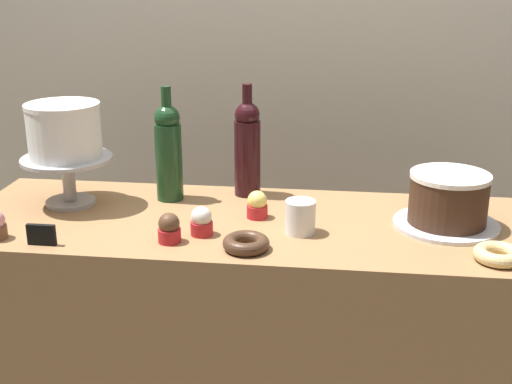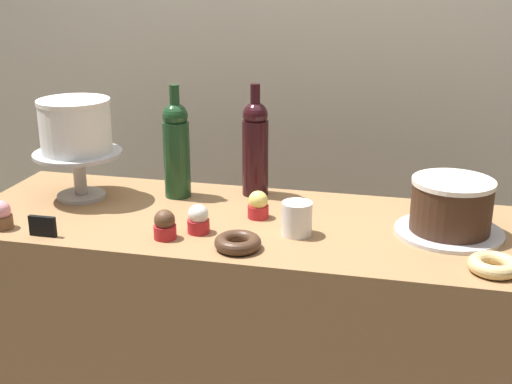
# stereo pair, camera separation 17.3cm
# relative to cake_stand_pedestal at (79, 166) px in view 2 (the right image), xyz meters

# --- Properties ---
(back_wall) EXTENTS (6.00, 0.05, 2.60)m
(back_wall) POSITION_rel_cake_stand_pedestal_xyz_m (0.53, 0.78, 0.32)
(back_wall) COLOR beige
(back_wall) RESTS_ON ground_plane
(display_counter) EXTENTS (1.57, 0.54, 0.89)m
(display_counter) POSITION_rel_cake_stand_pedestal_xyz_m (0.53, -0.06, -0.54)
(display_counter) COLOR #997047
(display_counter) RESTS_ON ground_plane
(cake_stand_pedestal) EXTENTS (0.25, 0.25, 0.14)m
(cake_stand_pedestal) POSITION_rel_cake_stand_pedestal_xyz_m (0.00, 0.00, 0.00)
(cake_stand_pedestal) COLOR #B2B2B7
(cake_stand_pedestal) RESTS_ON display_counter
(white_layer_cake) EXTENTS (0.20, 0.20, 0.15)m
(white_layer_cake) POSITION_rel_cake_stand_pedestal_xyz_m (0.00, 0.00, 0.12)
(white_layer_cake) COLOR white
(white_layer_cake) RESTS_ON cake_stand_pedestal
(silver_serving_platter) EXTENTS (0.27, 0.27, 0.01)m
(silver_serving_platter) POSITION_rel_cake_stand_pedestal_xyz_m (1.03, -0.04, -0.09)
(silver_serving_platter) COLOR silver
(silver_serving_platter) RESTS_ON display_counter
(chocolate_round_cake) EXTENTS (0.20, 0.20, 0.13)m
(chocolate_round_cake) POSITION_rel_cake_stand_pedestal_xyz_m (1.03, -0.04, -0.02)
(chocolate_round_cake) COLOR #3D2619
(chocolate_round_cake) RESTS_ON silver_serving_platter
(wine_bottle_green) EXTENTS (0.08, 0.08, 0.33)m
(wine_bottle_green) POSITION_rel_cake_stand_pedestal_xyz_m (0.27, 0.08, 0.05)
(wine_bottle_green) COLOR #193D1E
(wine_bottle_green) RESTS_ON display_counter
(wine_bottle_dark_red) EXTENTS (0.08, 0.08, 0.33)m
(wine_bottle_dark_red) POSITION_rel_cake_stand_pedestal_xyz_m (0.48, 0.15, 0.05)
(wine_bottle_dark_red) COLOR black
(wine_bottle_dark_red) RESTS_ON display_counter
(cupcake_lemon) EXTENTS (0.06, 0.06, 0.07)m
(cupcake_lemon) POSITION_rel_cake_stand_pedestal_xyz_m (0.53, -0.04, -0.06)
(cupcake_lemon) COLOR red
(cupcake_lemon) RESTS_ON display_counter
(cupcake_strawberry) EXTENTS (0.06, 0.06, 0.07)m
(cupcake_strawberry) POSITION_rel_cake_stand_pedestal_xyz_m (-0.09, -0.26, -0.06)
(cupcake_strawberry) COLOR brown
(cupcake_strawberry) RESTS_ON display_counter
(cupcake_vanilla) EXTENTS (0.06, 0.06, 0.07)m
(cupcake_vanilla) POSITION_rel_cake_stand_pedestal_xyz_m (0.41, -0.18, -0.06)
(cupcake_vanilla) COLOR red
(cupcake_vanilla) RESTS_ON display_counter
(cupcake_chocolate) EXTENTS (0.06, 0.06, 0.07)m
(cupcake_chocolate) POSITION_rel_cake_stand_pedestal_xyz_m (0.34, -0.23, -0.06)
(cupcake_chocolate) COLOR red
(cupcake_chocolate) RESTS_ON display_counter
(donut_chocolate) EXTENTS (0.11, 0.11, 0.03)m
(donut_chocolate) POSITION_rel_cake_stand_pedestal_xyz_m (0.53, -0.25, -0.08)
(donut_chocolate) COLOR #472D1E
(donut_chocolate) RESTS_ON display_counter
(donut_glazed) EXTENTS (0.11, 0.11, 0.03)m
(donut_glazed) POSITION_rel_cake_stand_pedestal_xyz_m (1.11, -0.24, -0.08)
(donut_glazed) COLOR #E0C17F
(donut_glazed) RESTS_ON display_counter
(price_sign_chalkboard) EXTENTS (0.07, 0.01, 0.05)m
(price_sign_chalkboard) POSITION_rel_cake_stand_pedestal_xyz_m (0.04, -0.29, -0.07)
(price_sign_chalkboard) COLOR black
(price_sign_chalkboard) RESTS_ON display_counter
(coffee_cup_ceramic) EXTENTS (0.08, 0.08, 0.08)m
(coffee_cup_ceramic) POSITION_rel_cake_stand_pedestal_xyz_m (0.65, -0.13, -0.05)
(coffee_cup_ceramic) COLOR white
(coffee_cup_ceramic) RESTS_ON display_counter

